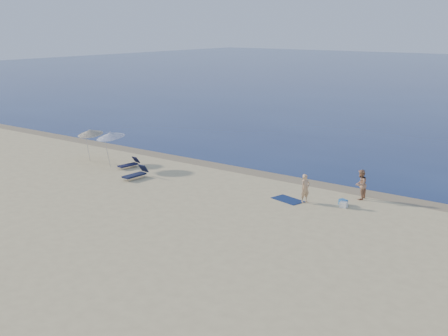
{
  "coord_description": "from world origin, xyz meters",
  "views": [
    {
      "loc": [
        18.28,
        -10.75,
        9.59
      ],
      "look_at": [
        -1.47,
        16.0,
        1.0
      ],
      "focal_mm": 45.0,
      "sensor_mm": 36.0,
      "label": 1
    }
  ],
  "objects_px": {
    "person_right": "(361,185)",
    "blue_cooler": "(343,202)",
    "umbrella_near": "(110,135)",
    "person_left": "(305,188)"
  },
  "relations": [
    {
      "from": "umbrella_near",
      "to": "person_left",
      "type": "bearing_deg",
      "value": 27.42
    },
    {
      "from": "person_left",
      "to": "umbrella_near",
      "type": "relative_size",
      "value": 0.61
    },
    {
      "from": "blue_cooler",
      "to": "umbrella_near",
      "type": "distance_m",
      "value": 16.78
    },
    {
      "from": "blue_cooler",
      "to": "umbrella_near",
      "type": "height_order",
      "value": "umbrella_near"
    },
    {
      "from": "person_left",
      "to": "blue_cooler",
      "type": "xyz_separation_m",
      "value": [
        1.9,
        0.83,
        -0.65
      ]
    },
    {
      "from": "person_left",
      "to": "person_right",
      "type": "relative_size",
      "value": 0.94
    },
    {
      "from": "blue_cooler",
      "to": "umbrella_near",
      "type": "bearing_deg",
      "value": -150.13
    },
    {
      "from": "person_left",
      "to": "umbrella_near",
      "type": "xyz_separation_m",
      "value": [
        -14.69,
        -0.72,
        1.4
      ]
    },
    {
      "from": "person_left",
      "to": "person_right",
      "type": "distance_m",
      "value": 3.24
    },
    {
      "from": "person_right",
      "to": "blue_cooler",
      "type": "height_order",
      "value": "person_right"
    }
  ]
}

